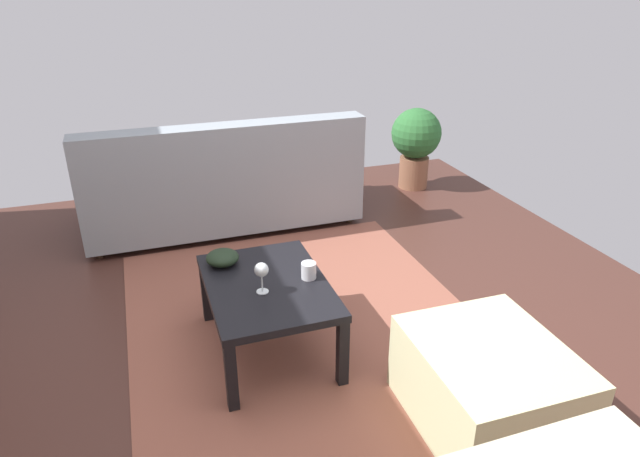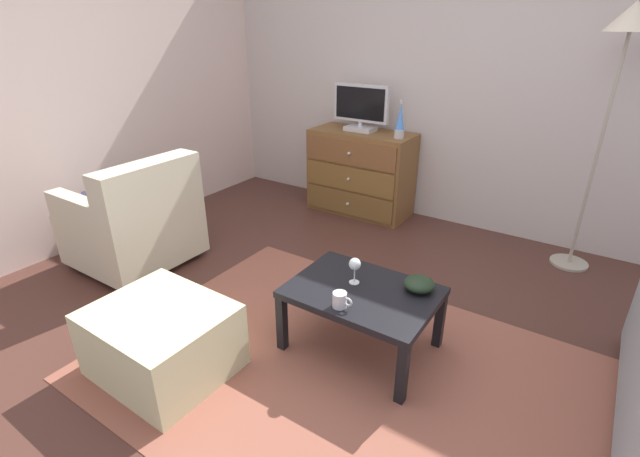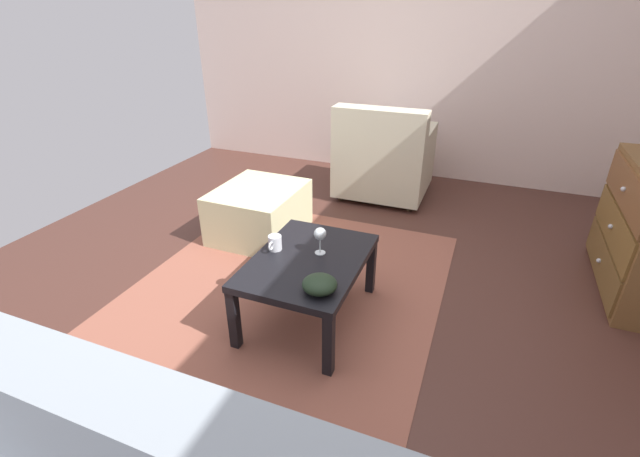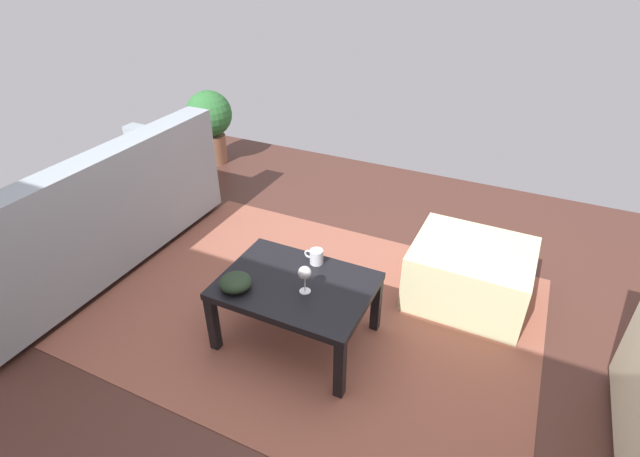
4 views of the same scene
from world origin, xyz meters
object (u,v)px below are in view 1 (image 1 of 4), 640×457
object	(u,v)px
coffee_table	(267,292)
ottoman	(487,385)
couch_large	(223,184)
mug	(309,270)
bowl_decorative	(222,258)
potted_plant	(416,140)
wine_glass	(261,271)

from	to	relation	value
coffee_table	ottoman	distance (m)	1.12
couch_large	coffee_table	bearing A→B (deg)	177.80
ottoman	coffee_table	bearing A→B (deg)	43.34
mug	bowl_decorative	bearing A→B (deg)	53.83
ottoman	potted_plant	bearing A→B (deg)	-21.56
couch_large	potted_plant	size ratio (longest dim) A/B	2.80
mug	couch_large	world-z (taller)	couch_large
couch_large	potted_plant	xyz separation A→B (m)	(0.26, -1.77, 0.10)
coffee_table	bowl_decorative	world-z (taller)	bowl_decorative
bowl_decorative	ottoman	xyz separation A→B (m)	(-1.07, -0.93, -0.24)
bowl_decorative	couch_large	bearing A→B (deg)	-9.60
mug	couch_large	size ratio (longest dim) A/B	0.06
wine_glass	bowl_decorative	bearing A→B (deg)	21.29
coffee_table	potted_plant	world-z (taller)	potted_plant
couch_large	ottoman	size ratio (longest dim) A/B	2.88
coffee_table	wine_glass	world-z (taller)	wine_glass
bowl_decorative	potted_plant	xyz separation A→B (m)	(1.65, -2.01, -0.00)
bowl_decorative	couch_large	distance (m)	1.41
coffee_table	mug	xyz separation A→B (m)	(-0.02, -0.21, 0.09)
coffee_table	bowl_decorative	bearing A→B (deg)	33.21
potted_plant	bowl_decorative	bearing A→B (deg)	129.44
mug	potted_plant	world-z (taller)	potted_plant
coffee_table	mug	world-z (taller)	mug
mug	bowl_decorative	size ratio (longest dim) A/B	0.66
wine_glass	coffee_table	bearing A→B (deg)	-27.36
mug	potted_plant	bearing A→B (deg)	-40.02
ottoman	potted_plant	xyz separation A→B (m)	(2.72, -1.07, 0.24)
mug	wine_glass	bearing A→B (deg)	102.95
couch_large	ottoman	distance (m)	2.56
wine_glass	ottoman	xyz separation A→B (m)	(-0.73, -0.80, -0.32)
ottoman	couch_large	bearing A→B (deg)	15.83
coffee_table	ottoman	size ratio (longest dim) A/B	1.16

